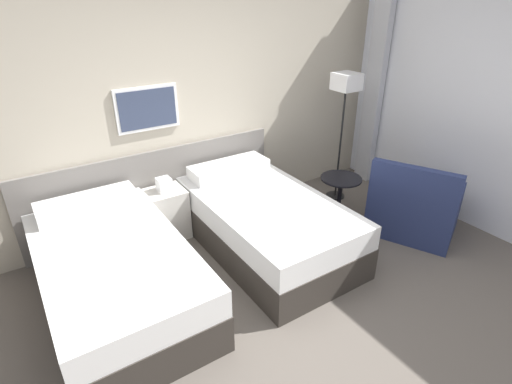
{
  "coord_description": "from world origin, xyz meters",
  "views": [
    {
      "loc": [
        -1.75,
        -1.7,
        2.43
      ],
      "look_at": [
        0.1,
        1.11,
        0.72
      ],
      "focal_mm": 28.0,
      "sensor_mm": 36.0,
      "label": 1
    }
  ],
  "objects_px": {
    "side_table": "(340,191)",
    "armchair": "(413,210)",
    "bed_near_door": "(116,274)",
    "bed_near_window": "(265,222)",
    "nightstand": "(167,213)",
    "floor_lamp": "(345,93)"
  },
  "relations": [
    {
      "from": "bed_near_door",
      "to": "side_table",
      "type": "xyz_separation_m",
      "value": [
        2.53,
        -0.03,
        0.09
      ]
    },
    {
      "from": "floor_lamp",
      "to": "side_table",
      "type": "relative_size",
      "value": 2.85
    },
    {
      "from": "bed_near_door",
      "to": "side_table",
      "type": "height_order",
      "value": "bed_near_door"
    },
    {
      "from": "nightstand",
      "to": "floor_lamp",
      "type": "distance_m",
      "value": 2.45
    },
    {
      "from": "armchair",
      "to": "bed_near_window",
      "type": "bearing_deg",
      "value": 42.58
    },
    {
      "from": "bed_near_window",
      "to": "bed_near_door",
      "type": "bearing_deg",
      "value": 180.0
    },
    {
      "from": "nightstand",
      "to": "bed_near_window",
      "type": "bearing_deg",
      "value": -44.57
    },
    {
      "from": "bed_near_window",
      "to": "nightstand",
      "type": "distance_m",
      "value": 1.07
    },
    {
      "from": "nightstand",
      "to": "floor_lamp",
      "type": "height_order",
      "value": "floor_lamp"
    },
    {
      "from": "bed_near_window",
      "to": "side_table",
      "type": "distance_m",
      "value": 1.01
    },
    {
      "from": "bed_near_door",
      "to": "bed_near_window",
      "type": "distance_m",
      "value": 1.52
    },
    {
      "from": "side_table",
      "to": "nightstand",
      "type": "bearing_deg",
      "value": 156.27
    },
    {
      "from": "floor_lamp",
      "to": "side_table",
      "type": "distance_m",
      "value": 1.15
    },
    {
      "from": "nightstand",
      "to": "side_table",
      "type": "relative_size",
      "value": 1.25
    },
    {
      "from": "nightstand",
      "to": "armchair",
      "type": "height_order",
      "value": "armchair"
    },
    {
      "from": "side_table",
      "to": "armchair",
      "type": "relative_size",
      "value": 0.5
    },
    {
      "from": "nightstand",
      "to": "floor_lamp",
      "type": "relative_size",
      "value": 0.44
    },
    {
      "from": "side_table",
      "to": "bed_near_door",
      "type": "bearing_deg",
      "value": 179.38
    },
    {
      "from": "bed_near_door",
      "to": "floor_lamp",
      "type": "distance_m",
      "value": 3.17
    },
    {
      "from": "bed_near_door",
      "to": "bed_near_window",
      "type": "bearing_deg",
      "value": 0.0
    },
    {
      "from": "bed_near_window",
      "to": "floor_lamp",
      "type": "bearing_deg",
      "value": 17.34
    },
    {
      "from": "nightstand",
      "to": "floor_lamp",
      "type": "bearing_deg",
      "value": -7.95
    }
  ]
}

